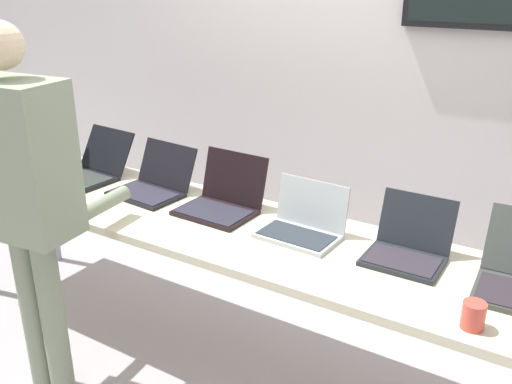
{
  "coord_description": "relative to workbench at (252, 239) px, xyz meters",
  "views": [
    {
      "loc": [
        1.26,
        -1.98,
        1.89
      ],
      "look_at": [
        -0.05,
        0.12,
        0.91
      ],
      "focal_mm": 39.71,
      "sensor_mm": 36.0,
      "label": 1
    }
  ],
  "objects": [
    {
      "name": "equipment_box",
      "position": [
        -1.62,
        0.06,
        0.24
      ],
      "size": [
        0.38,
        0.31,
        0.39
      ],
      "color": "gray",
      "rests_on": "workbench"
    },
    {
      "name": "coffee_mug",
      "position": [
        1.03,
        -0.25,
        0.09
      ],
      "size": [
        0.08,
        0.08,
        0.1
      ],
      "color": "#D14A3C",
      "rests_on": "workbench"
    },
    {
      "name": "person",
      "position": [
        -0.74,
        -0.62,
        0.31
      ],
      "size": [
        0.48,
        0.62,
        1.71
      ],
      "color": "gray",
      "rests_on": "ground"
    },
    {
      "name": "laptop_station_0",
      "position": [
        -1.17,
        0.11,
        0.1
      ],
      "size": [
        0.38,
        0.42,
        0.25
      ],
      "color": "black",
      "rests_on": "workbench"
    },
    {
      "name": "ground",
      "position": [
        0.0,
        0.0,
        -0.74
      ],
      "size": [
        8.0,
        8.0,
        0.04
      ],
      "primitive_type": "cube",
      "color": "#A59EA3"
    },
    {
      "name": "laptop_station_3",
      "position": [
        0.22,
        0.08,
        0.1
      ],
      "size": [
        0.36,
        0.27,
        0.23
      ],
      "color": "#ACB3B7",
      "rests_on": "workbench"
    },
    {
      "name": "back_wall",
      "position": [
        0.02,
        1.13,
        0.52
      ],
      "size": [
        8.0,
        0.11,
        2.45
      ],
      "color": "silver",
      "rests_on": "ground"
    },
    {
      "name": "workbench",
      "position": [
        0.0,
        0.0,
        0.0
      ],
      "size": [
        3.73,
        0.7,
        0.77
      ],
      "color": "beige",
      "rests_on": "ground"
    },
    {
      "name": "laptop_station_2",
      "position": [
        -0.25,
        0.12,
        0.11
      ],
      "size": [
        0.37,
        0.35,
        0.27
      ],
      "color": "black",
      "rests_on": "workbench"
    },
    {
      "name": "laptop_station_1",
      "position": [
        -0.7,
        0.12,
        0.1
      ],
      "size": [
        0.4,
        0.37,
        0.24
      ],
      "color": "black",
      "rests_on": "workbench"
    },
    {
      "name": "laptop_station_4",
      "position": [
        0.69,
        0.12,
        0.1
      ],
      "size": [
        0.31,
        0.31,
        0.24
      ],
      "color": "#1F2329",
      "rests_on": "workbench"
    }
  ]
}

